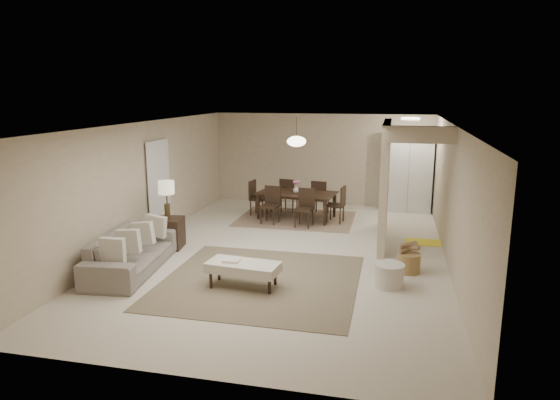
% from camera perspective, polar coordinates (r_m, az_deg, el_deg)
% --- Properties ---
extents(floor, '(9.00, 9.00, 0.00)m').
position_cam_1_polar(floor, '(9.83, 0.79, -6.04)').
color(floor, beige).
rests_on(floor, ground).
extents(ceiling, '(9.00, 9.00, 0.00)m').
position_cam_1_polar(ceiling, '(9.35, 0.84, 8.66)').
color(ceiling, white).
rests_on(ceiling, back_wall).
extents(back_wall, '(6.00, 0.00, 6.00)m').
position_cam_1_polar(back_wall, '(13.88, 4.72, 4.64)').
color(back_wall, tan).
rests_on(back_wall, floor).
extents(left_wall, '(0.00, 9.00, 9.00)m').
position_cam_1_polar(left_wall, '(10.54, -15.35, 1.79)').
color(left_wall, tan).
rests_on(left_wall, floor).
extents(right_wall, '(0.00, 9.00, 9.00)m').
position_cam_1_polar(right_wall, '(9.37, 19.07, 0.27)').
color(right_wall, tan).
rests_on(right_wall, floor).
extents(partition, '(0.15, 2.50, 2.50)m').
position_cam_1_polar(partition, '(10.54, 11.88, 1.97)').
color(partition, tan).
rests_on(partition, floor).
extents(doorway, '(0.04, 0.90, 2.04)m').
position_cam_1_polar(doorway, '(11.09, -13.70, 1.18)').
color(doorway, black).
rests_on(doorway, floor).
extents(pantry_cabinet, '(1.20, 0.55, 2.10)m').
position_cam_1_polar(pantry_cabinet, '(13.43, 14.47, 3.17)').
color(pantry_cabinet, silver).
rests_on(pantry_cabinet, floor).
extents(flush_light, '(0.44, 0.44, 0.05)m').
position_cam_1_polar(flush_light, '(12.34, 14.69, 8.97)').
color(flush_light, white).
rests_on(flush_light, ceiling).
extents(living_rug, '(3.20, 3.20, 0.01)m').
position_cam_1_polar(living_rug, '(8.42, -2.27, -9.22)').
color(living_rug, brown).
rests_on(living_rug, floor).
extents(sofa, '(2.40, 1.16, 0.68)m').
position_cam_1_polar(sofa, '(9.17, -16.58, -5.72)').
color(sofa, gray).
rests_on(sofa, floor).
extents(ottoman_bench, '(1.21, 0.65, 0.42)m').
position_cam_1_polar(ottoman_bench, '(8.09, -4.23, -7.70)').
color(ottoman_bench, beige).
rests_on(ottoman_bench, living_rug).
extents(side_table, '(0.62, 0.62, 0.61)m').
position_cam_1_polar(side_table, '(10.31, -12.63, -3.70)').
color(side_table, black).
rests_on(side_table, floor).
extents(table_lamp, '(0.32, 0.32, 0.76)m').
position_cam_1_polar(table_lamp, '(10.11, -12.86, 1.03)').
color(table_lamp, '#4C3B20').
rests_on(table_lamp, side_table).
extents(round_pouf, '(0.48, 0.48, 0.38)m').
position_cam_1_polar(round_pouf, '(8.32, 12.37, -8.43)').
color(round_pouf, beige).
rests_on(round_pouf, floor).
extents(wicker_basket, '(0.46, 0.46, 0.34)m').
position_cam_1_polar(wicker_basket, '(9.04, 14.49, -6.98)').
color(wicker_basket, olive).
rests_on(wicker_basket, floor).
extents(dining_rug, '(2.80, 2.10, 0.01)m').
position_cam_1_polar(dining_rug, '(12.38, 1.84, -2.14)').
color(dining_rug, brown).
rests_on(dining_rug, floor).
extents(dining_table, '(2.02, 1.31, 0.66)m').
position_cam_1_polar(dining_table, '(12.30, 1.85, -0.67)').
color(dining_table, black).
rests_on(dining_table, dining_rug).
extents(dining_chairs, '(2.43, 1.89, 0.89)m').
position_cam_1_polar(dining_chairs, '(12.27, 1.86, -0.15)').
color(dining_chairs, black).
rests_on(dining_chairs, dining_rug).
extents(vase, '(0.18, 0.18, 0.16)m').
position_cam_1_polar(vase, '(12.21, 1.87, 1.22)').
color(vase, white).
rests_on(vase, dining_table).
extents(yellow_mat, '(0.80, 0.49, 0.01)m').
position_cam_1_polar(yellow_mat, '(10.89, 16.23, -4.67)').
color(yellow_mat, yellow).
rests_on(yellow_mat, floor).
extents(pendant_light, '(0.46, 0.46, 0.71)m').
position_cam_1_polar(pendant_light, '(12.04, 1.90, 6.72)').
color(pendant_light, '#4C3B20').
rests_on(pendant_light, ceiling).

